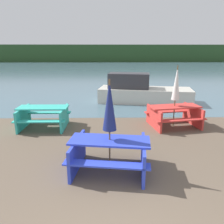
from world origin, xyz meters
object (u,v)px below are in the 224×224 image
Objects in this scene: umbrella_white at (176,83)px; boat at (141,92)px; picnic_table_red at (174,114)px; picnic_table_blue at (110,152)px; umbrella_navy at (110,106)px; picnic_table_teal at (44,115)px.

umbrella_white reaches higher than boat.
umbrella_white reaches higher than picnic_table_red.
umbrella_navy reaches higher than picnic_table_blue.
picnic_table_teal is 0.79× the size of umbrella_white.
picnic_table_red is 0.40× the size of boat.
umbrella_white is at bearing -70.61° from boat.
umbrella_navy is at bearing -90.00° from picnic_table_blue.
picnic_table_blue is 1.11m from umbrella_navy.
picnic_table_blue is 4.11m from umbrella_white.
picnic_table_red is 4.11m from umbrella_navy.
boat reaches higher than picnic_table_teal.
umbrella_white is (2.42, 3.12, 0.03)m from umbrella_navy.
umbrella_white is 0.44× the size of boat.
boat is at bearing 44.41° from picnic_table_teal.
picnic_table_teal is 4.96m from umbrella_white.
umbrella_white reaches higher than picnic_table_teal.
boat is at bearing 99.45° from picnic_table_red.
picnic_table_teal is 0.86× the size of picnic_table_red.
picnic_table_teal is at bearing 128.45° from umbrella_navy.
picnic_table_teal reaches higher than picnic_table_red.
umbrella_white is (4.82, 0.10, 1.14)m from picnic_table_teal.
picnic_table_blue is at bearing 90.00° from umbrella_navy.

